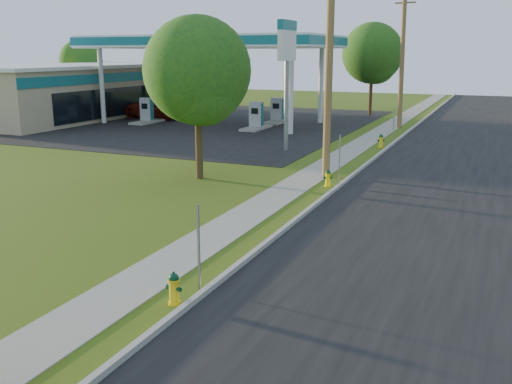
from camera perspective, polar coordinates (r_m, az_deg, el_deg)
ground_plane at (r=10.29m, az=-18.88°, el=-17.61°), size 140.00×140.00×0.00m
road at (r=17.23m, az=16.65°, el=-4.45°), size 8.00×120.00×0.02m
curb at (r=18.05m, az=3.98°, el=-2.84°), size 0.15×120.00×0.15m
sidewalk at (r=18.69m, az=-1.08°, el=-2.41°), size 1.50×120.00×0.03m
forecourt at (r=44.60m, az=-6.70°, el=7.00°), size 26.00×28.00×0.02m
utility_pole_mid at (r=24.30m, az=7.33°, el=13.04°), size 1.40×0.32×9.80m
utility_pole_far at (r=41.89m, az=14.41°, el=12.81°), size 1.40×0.32×9.50m
sign_post_near at (r=12.82m, az=-5.75°, el=-5.58°), size 0.05×0.04×2.00m
sign_post_mid at (r=23.50m, az=8.34°, el=3.28°), size 0.05×0.04×2.00m
sign_post_far at (r=35.30m, az=13.60°, el=6.54°), size 0.05×0.04×2.00m
gas_canopy at (r=43.33m, az=-4.55°, el=14.65°), size 18.18×9.18×6.40m
fuel_pump_nw at (r=44.16m, az=-10.87°, el=7.71°), size 1.20×3.20×1.90m
fuel_pump_ne at (r=39.83m, az=0.02°, el=7.31°), size 1.20×3.20×1.90m
fuel_pump_sw at (r=47.51m, az=-8.15°, el=8.23°), size 1.20×3.20×1.90m
fuel_pump_se at (r=43.51m, az=2.13°, el=7.86°), size 1.20×3.20×1.90m
convenience_store at (r=50.79m, az=-17.72°, el=9.67°), size 10.40×22.40×4.25m
price_pylon at (r=30.75m, az=3.12°, el=14.16°), size 0.34×2.04×6.85m
tree_verge at (r=23.78m, az=-5.77°, el=11.56°), size 4.44×4.44×6.73m
tree_lot at (r=49.82m, az=11.65°, el=13.21°), size 5.07×5.07×7.68m
tree_back at (r=61.61m, az=-17.05°, el=12.26°), size 4.30×4.30×6.51m
hydrant_near at (r=12.39m, az=-8.20°, el=-9.52°), size 0.38×0.34×0.74m
hydrant_mid at (r=22.96m, az=7.20°, el=1.39°), size 0.36×0.32×0.70m
hydrant_far at (r=32.85m, az=12.39°, el=5.01°), size 0.41×0.37×0.79m
car_red at (r=47.12m, az=-9.71°, el=8.17°), size 5.65×2.99×1.51m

